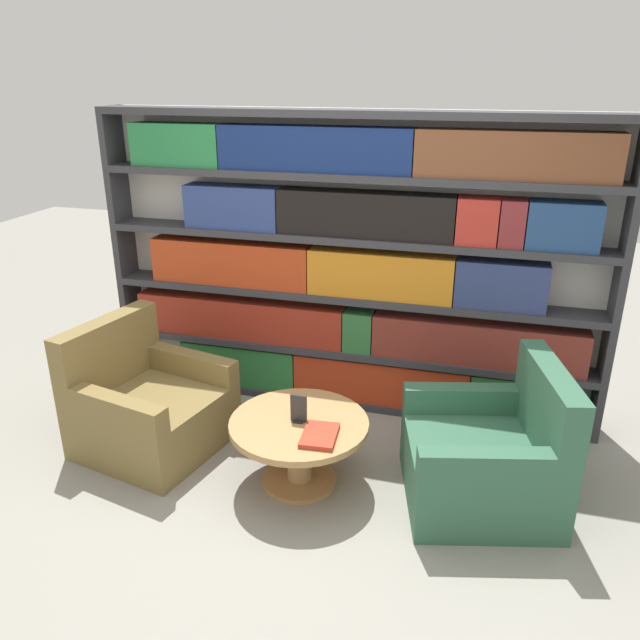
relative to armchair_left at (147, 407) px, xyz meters
The scene contains 7 objects.
ground_plane 1.20m from the armchair_left, 13.59° to the right, with size 14.00×14.00×0.00m, color gray.
bookshelf 1.70m from the armchair_left, 39.26° to the left, with size 3.59×0.30×2.13m.
armchair_left is the anchor object (origin of this frame).
armchair_right 2.20m from the armchair_left, ahead, with size 1.00×1.00×0.85m.
coffee_table 1.11m from the armchair_left, ahead, with size 0.83×0.83×0.43m.
table_sign 1.13m from the armchair_left, ahead, with size 0.10×0.06×0.17m.
stray_book 1.31m from the armchair_left, 12.53° to the right, with size 0.21×0.28×0.03m.
Camera 1 is at (0.94, -2.93, 2.35)m, focal length 35.00 mm.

